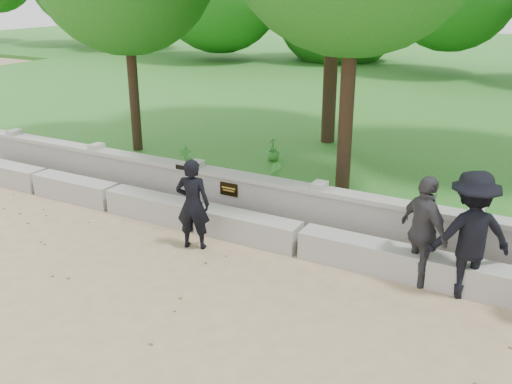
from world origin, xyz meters
TOP-DOWN VIEW (x-y plane):
  - ground at (0.00, 0.00)m, footprint 80.00×80.00m
  - lawn at (0.00, 14.00)m, footprint 40.00×22.00m
  - concrete_bench at (0.00, 1.90)m, footprint 11.90×0.45m
  - parapet_wall at (0.00, 2.60)m, footprint 12.50×0.35m
  - man_main at (0.37, 1.24)m, footprint 0.64×0.60m
  - visitor_mid at (4.56, 1.80)m, footprint 1.36×1.21m
  - visitor_right at (3.94, 1.80)m, footprint 1.00×0.94m
  - shrub_a at (-1.69, 3.89)m, footprint 0.35×0.32m
  - shrub_b at (0.76, 3.35)m, footprint 0.45×0.47m
  - shrub_d at (-0.38, 5.53)m, footprint 0.39×0.40m

SIDE VIEW (x-z plane):
  - ground at x=0.00m, z-range 0.00..0.00m
  - lawn at x=0.00m, z-range 0.00..0.25m
  - concrete_bench at x=0.00m, z-range 0.00..0.45m
  - parapet_wall at x=0.00m, z-range 0.01..0.91m
  - shrub_a at x=-1.69m, z-range 0.25..0.80m
  - shrub_d at x=-0.38m, z-range 0.25..0.81m
  - shrub_b at x=0.76m, z-range 0.25..0.93m
  - man_main at x=0.37m, z-range 0.00..1.53m
  - visitor_right at x=3.94m, z-range 0.00..1.66m
  - visitor_mid at x=4.56m, z-range 0.00..1.82m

